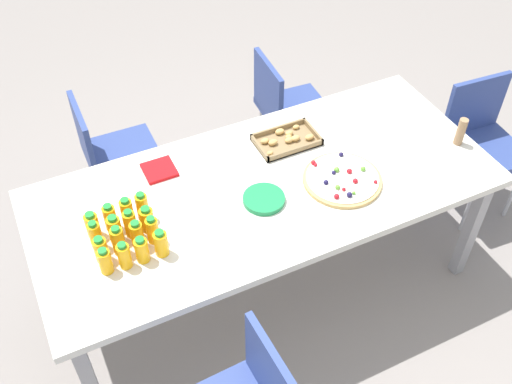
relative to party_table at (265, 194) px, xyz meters
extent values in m
plane|color=gray|center=(0.00, 0.00, -0.69)|extent=(12.00, 12.00, 0.00)
cube|color=silver|center=(0.00, 0.00, 0.04)|extent=(2.20, 0.96, 0.04)
cube|color=#99999E|center=(-1.02, -0.40, -0.34)|extent=(0.06, 0.06, 0.72)
cube|color=#99999E|center=(1.02, -0.40, -0.34)|extent=(0.06, 0.06, 0.72)
cube|color=#99999E|center=(-1.02, 0.40, -0.34)|extent=(0.06, 0.06, 0.72)
cube|color=#99999E|center=(1.02, 0.40, -0.34)|extent=(0.06, 0.06, 0.72)
cube|color=#33478C|center=(-0.39, -0.84, -0.05)|extent=(0.05, 0.38, 0.38)
cube|color=#33478C|center=(0.61, 0.80, -0.24)|extent=(0.43, 0.43, 0.04)
cube|color=#33478C|center=(0.42, 0.81, -0.05)|extent=(0.05, 0.38, 0.38)
cylinder|color=silver|center=(0.78, 0.95, -0.49)|extent=(0.02, 0.02, 0.41)
cylinder|color=silver|center=(0.75, 0.63, -0.49)|extent=(0.02, 0.02, 0.41)
cylinder|color=silver|center=(0.46, 0.97, -0.49)|extent=(0.02, 0.02, 0.41)
cylinder|color=silver|center=(0.44, 0.65, -0.49)|extent=(0.02, 0.02, 0.41)
cube|color=#33478C|center=(-0.49, 0.86, -0.24)|extent=(0.41, 0.41, 0.04)
cube|color=#33478C|center=(-0.67, 0.86, -0.05)|extent=(0.04, 0.38, 0.38)
cylinder|color=silver|center=(-0.33, 1.01, -0.49)|extent=(0.02, 0.02, 0.41)
cylinder|color=silver|center=(-0.33, 0.69, -0.49)|extent=(0.02, 0.02, 0.41)
cylinder|color=silver|center=(-0.65, 1.02, -0.49)|extent=(0.02, 0.02, 0.41)
cylinder|color=silver|center=(-0.65, 0.70, -0.49)|extent=(0.02, 0.02, 0.41)
cube|color=#33478C|center=(1.42, -0.02, -0.24)|extent=(0.43, 0.43, 0.04)
cube|color=#33478C|center=(1.43, 0.16, -0.05)|extent=(0.38, 0.06, 0.38)
cylinder|color=silver|center=(1.25, -0.17, -0.49)|extent=(0.02, 0.02, 0.41)
cylinder|color=silver|center=(1.59, 0.13, -0.49)|extent=(0.02, 0.02, 0.41)
cylinder|color=silver|center=(1.27, 0.15, -0.49)|extent=(0.02, 0.02, 0.41)
cylinder|color=#F9AC14|center=(-0.81, -0.17, 0.12)|extent=(0.05, 0.05, 0.12)
cylinder|color=#1E8C33|center=(-0.81, -0.17, 0.19)|extent=(0.04, 0.04, 0.02)
cylinder|color=#FAAE14|center=(-0.73, -0.18, 0.12)|extent=(0.05, 0.05, 0.12)
cylinder|color=#1E8C33|center=(-0.73, -0.18, 0.19)|extent=(0.04, 0.04, 0.02)
cylinder|color=#F9AE14|center=(-0.66, -0.18, 0.12)|extent=(0.06, 0.06, 0.12)
cylinder|color=#1E8C33|center=(-0.66, -0.18, 0.18)|extent=(0.04, 0.04, 0.02)
cylinder|color=#FAAE14|center=(-0.58, -0.18, 0.12)|extent=(0.06, 0.06, 0.12)
cylinder|color=#1E8C33|center=(-0.58, -0.18, 0.19)|extent=(0.04, 0.04, 0.02)
cylinder|color=#FAAB14|center=(-0.81, -0.11, 0.12)|extent=(0.06, 0.06, 0.12)
cylinder|color=#1E8C33|center=(-0.81, -0.11, 0.18)|extent=(0.04, 0.04, 0.02)
cylinder|color=#F9AC14|center=(-0.73, -0.10, 0.13)|extent=(0.05, 0.05, 0.13)
cylinder|color=#1E8C33|center=(-0.73, -0.10, 0.20)|extent=(0.04, 0.04, 0.02)
cylinder|color=#FAAC14|center=(-0.65, -0.10, 0.12)|extent=(0.06, 0.06, 0.13)
cylinder|color=#1E8C33|center=(-0.65, -0.10, 0.20)|extent=(0.04, 0.04, 0.02)
cylinder|color=#F9AF14|center=(-0.58, -0.10, 0.12)|extent=(0.05, 0.05, 0.13)
cylinder|color=#1E8C33|center=(-0.58, -0.10, 0.19)|extent=(0.03, 0.03, 0.02)
cylinder|color=#F9AD14|center=(-0.81, -0.03, 0.13)|extent=(0.05, 0.05, 0.13)
cylinder|color=#1E8C33|center=(-0.81, -0.03, 0.20)|extent=(0.03, 0.03, 0.02)
cylinder|color=#F9AE14|center=(-0.73, -0.03, 0.12)|extent=(0.06, 0.06, 0.13)
cylinder|color=#1E8C33|center=(-0.73, -0.03, 0.20)|extent=(0.04, 0.04, 0.02)
cylinder|color=#F9AD14|center=(-0.66, -0.03, 0.13)|extent=(0.05, 0.05, 0.13)
cylinder|color=#1E8C33|center=(-0.66, -0.03, 0.20)|extent=(0.04, 0.04, 0.02)
cylinder|color=#F9AB14|center=(-0.58, -0.03, 0.12)|extent=(0.06, 0.06, 0.12)
cylinder|color=#1E8C33|center=(-0.58, -0.03, 0.19)|extent=(0.04, 0.04, 0.02)
cylinder|color=#F9AC14|center=(-0.81, 0.04, 0.12)|extent=(0.06, 0.06, 0.12)
cylinder|color=#1E8C33|center=(-0.81, 0.04, 0.19)|extent=(0.04, 0.04, 0.02)
cylinder|color=#F9AD14|center=(-0.73, 0.05, 0.12)|extent=(0.06, 0.06, 0.12)
cylinder|color=#1E8C33|center=(-0.73, 0.05, 0.19)|extent=(0.04, 0.04, 0.02)
cylinder|color=#FAAB14|center=(-0.65, 0.05, 0.12)|extent=(0.06, 0.06, 0.13)
cylinder|color=#1E8C33|center=(-0.65, 0.05, 0.20)|extent=(0.04, 0.04, 0.02)
cylinder|color=#FAAD14|center=(-0.58, 0.05, 0.13)|extent=(0.05, 0.05, 0.13)
cylinder|color=#1E8C33|center=(-0.58, 0.05, 0.20)|extent=(0.04, 0.04, 0.02)
cylinder|color=tan|center=(0.34, -0.14, 0.07)|extent=(0.37, 0.37, 0.02)
cylinder|color=white|center=(0.34, -0.14, 0.08)|extent=(0.34, 0.34, 0.01)
sphere|color=#1E1947|center=(0.41, 0.00, 0.09)|extent=(0.02, 0.02, 0.02)
sphere|color=red|center=(0.26, -0.01, 0.09)|extent=(0.02, 0.02, 0.02)
sphere|color=#66B238|center=(0.34, -0.09, 0.09)|extent=(0.03, 0.03, 0.03)
sphere|color=#66B238|center=(0.28, -0.19, 0.09)|extent=(0.02, 0.02, 0.02)
sphere|color=red|center=(0.46, -0.23, 0.09)|extent=(0.02, 0.02, 0.02)
sphere|color=#1E1947|center=(0.31, -0.09, 0.09)|extent=(0.02, 0.02, 0.02)
sphere|color=red|center=(0.26, 0.01, 0.09)|extent=(0.02, 0.02, 0.02)
sphere|color=#66B238|center=(0.45, -0.13, 0.09)|extent=(0.02, 0.02, 0.02)
sphere|color=red|center=(0.30, -0.21, 0.09)|extent=(0.02, 0.02, 0.02)
sphere|color=red|center=(0.38, -0.19, 0.09)|extent=(0.02, 0.02, 0.02)
sphere|color=red|center=(0.39, -0.12, 0.09)|extent=(0.03, 0.03, 0.03)
sphere|color=#1E1947|center=(0.30, -0.26, 0.09)|extent=(0.03, 0.03, 0.03)
sphere|color=#66B238|center=(0.33, -0.25, 0.09)|extent=(0.02, 0.02, 0.02)
sphere|color=red|center=(0.24, -0.24, 0.09)|extent=(0.03, 0.03, 0.03)
sphere|color=#1E1947|center=(0.25, -0.14, 0.09)|extent=(0.02, 0.02, 0.02)
cube|color=olive|center=(0.23, 0.23, 0.06)|extent=(0.32, 0.20, 0.01)
cube|color=olive|center=(0.23, 0.14, 0.08)|extent=(0.32, 0.01, 0.03)
cube|color=olive|center=(0.23, 0.32, 0.08)|extent=(0.32, 0.01, 0.03)
cube|color=olive|center=(0.08, 0.23, 0.08)|extent=(0.01, 0.20, 0.03)
cube|color=olive|center=(0.39, 0.23, 0.08)|extent=(0.01, 0.20, 0.03)
ellipsoid|color=tan|center=(0.13, 0.26, 0.08)|extent=(0.04, 0.03, 0.03)
ellipsoid|color=tan|center=(0.34, 0.19, 0.08)|extent=(0.05, 0.03, 0.03)
ellipsoid|color=tan|center=(0.25, 0.25, 0.08)|extent=(0.04, 0.03, 0.02)
ellipsoid|color=tan|center=(0.23, 0.30, 0.08)|extent=(0.05, 0.04, 0.03)
ellipsoid|color=tan|center=(0.27, 0.27, 0.08)|extent=(0.04, 0.03, 0.02)
ellipsoid|color=tan|center=(0.28, 0.22, 0.08)|extent=(0.05, 0.04, 0.03)
ellipsoid|color=tan|center=(0.11, 0.17, 0.08)|extent=(0.04, 0.03, 0.02)
ellipsoid|color=tan|center=(0.32, 0.30, 0.08)|extent=(0.04, 0.03, 0.02)
ellipsoid|color=tan|center=(0.24, 0.22, 0.08)|extent=(0.05, 0.03, 0.03)
ellipsoid|color=tan|center=(0.16, 0.24, 0.08)|extent=(0.05, 0.04, 0.03)
ellipsoid|color=tan|center=(0.23, 0.30, 0.08)|extent=(0.04, 0.03, 0.02)
cylinder|color=#1E8C4C|center=(-0.05, -0.09, 0.06)|extent=(0.19, 0.19, 0.00)
cylinder|color=#1E8C4C|center=(-0.05, -0.09, 0.07)|extent=(0.19, 0.19, 0.00)
cylinder|color=#1E8C4C|center=(-0.05, -0.09, 0.07)|extent=(0.19, 0.19, 0.00)
cylinder|color=#1E8C4C|center=(-0.05, -0.09, 0.08)|extent=(0.19, 0.19, 0.00)
cylinder|color=#1E8C4C|center=(-0.05, -0.09, 0.08)|extent=(0.19, 0.19, 0.00)
cube|color=red|center=(-0.42, 0.31, 0.07)|extent=(0.15, 0.15, 0.02)
cylinder|color=#9E7A56|center=(1.01, -0.15, 0.14)|extent=(0.04, 0.04, 0.15)
camera|label=1|loc=(-0.91, -1.80, 2.03)|focal=41.95mm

